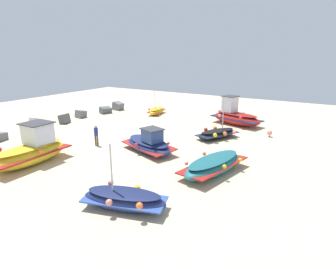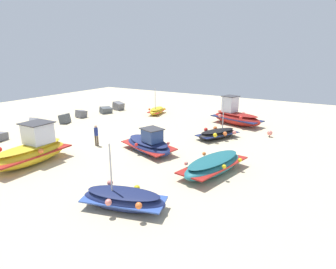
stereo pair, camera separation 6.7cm
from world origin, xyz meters
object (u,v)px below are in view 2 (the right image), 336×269
at_px(fishing_boat_5, 157,111).
at_px(fishing_boat_2, 236,116).
at_px(mooring_buoy_0, 270,133).
at_px(fishing_boat_1, 31,151).
at_px(fishing_boat_6, 217,134).
at_px(person_walking, 96,134).
at_px(fishing_boat_0, 124,199).
at_px(fishing_boat_4, 213,165).
at_px(fishing_boat_3, 149,144).

bearing_deg(fishing_boat_5, fishing_boat_2, -103.18).
bearing_deg(mooring_buoy_0, fishing_boat_1, 140.37).
bearing_deg(fishing_boat_6, person_walking, -21.56).
distance_m(fishing_boat_2, fishing_boat_5, 9.88).
bearing_deg(fishing_boat_0, fishing_boat_4, 55.78).
relative_size(fishing_boat_5, fishing_boat_6, 0.81).
distance_m(fishing_boat_3, fishing_boat_5, 13.65).
height_order(fishing_boat_5, fishing_boat_6, fishing_boat_6).
bearing_deg(fishing_boat_2, fishing_boat_1, 81.26).
relative_size(fishing_boat_0, person_walking, 2.58).
height_order(fishing_boat_0, fishing_boat_2, fishing_boat_0).
height_order(fishing_boat_1, fishing_boat_6, fishing_boat_6).
bearing_deg(fishing_boat_2, fishing_boat_0, 108.75).
xyz_separation_m(fishing_boat_0, fishing_boat_2, (18.93, 0.84, 0.38)).
bearing_deg(fishing_boat_1, fishing_boat_5, 4.15).
bearing_deg(fishing_boat_5, fishing_boat_4, -148.11).
distance_m(fishing_boat_0, fishing_boat_4, 6.49).
distance_m(fishing_boat_1, mooring_buoy_0, 19.32).
relative_size(fishing_boat_1, fishing_boat_3, 1.05).
height_order(fishing_boat_0, fishing_boat_3, fishing_boat_0).
distance_m(fishing_boat_1, fishing_boat_6, 14.74).
bearing_deg(fishing_boat_0, fishing_boat_1, 156.01).
xyz_separation_m(fishing_boat_4, fishing_boat_6, (7.12, 2.58, -0.12)).
bearing_deg(fishing_boat_4, fishing_boat_1, 125.87).
xyz_separation_m(fishing_boat_2, fishing_boat_3, (-11.65, 2.83, -0.26)).
xyz_separation_m(fishing_boat_3, fishing_boat_4, (-1.11, -5.69, -0.09)).
relative_size(fishing_boat_2, fishing_boat_3, 1.12).
bearing_deg(person_walking, fishing_boat_6, -83.64).
distance_m(fishing_boat_3, fishing_boat_6, 6.77).
distance_m(person_walking, mooring_buoy_0, 15.03).
bearing_deg(fishing_boat_4, fishing_boat_5, 56.79).
distance_m(fishing_boat_0, fishing_boat_6, 13.30).
bearing_deg(fishing_boat_3, fishing_boat_0, -44.46).
distance_m(fishing_boat_0, fishing_boat_2, 18.95).
height_order(fishing_boat_6, person_walking, fishing_boat_6).
bearing_deg(fishing_boat_1, mooring_buoy_0, -40.77).
relative_size(fishing_boat_6, person_walking, 2.49).
height_order(fishing_boat_2, fishing_boat_5, fishing_boat_5).
height_order(fishing_boat_5, mooring_buoy_0, fishing_boat_5).
bearing_deg(fishing_boat_0, mooring_buoy_0, 62.50).
distance_m(fishing_boat_3, fishing_boat_4, 5.79).
distance_m(fishing_boat_2, fishing_boat_6, 5.66).
bearing_deg(fishing_boat_5, fishing_boat_6, -132.17).
height_order(fishing_boat_2, fishing_boat_4, fishing_boat_2).
height_order(fishing_boat_1, fishing_boat_3, fishing_boat_1).
distance_m(fishing_boat_0, mooring_buoy_0, 16.45).
xyz_separation_m(fishing_boat_4, person_walking, (0.11, 10.10, 0.46)).
xyz_separation_m(fishing_boat_3, mooring_buoy_0, (8.85, -6.92, -0.26)).
bearing_deg(fishing_boat_6, fishing_boat_4, 45.33).
distance_m(fishing_boat_5, person_walking, 12.97).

